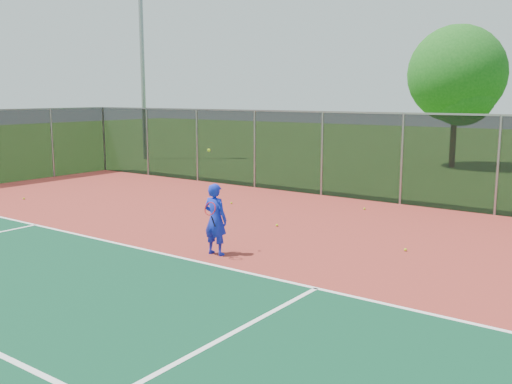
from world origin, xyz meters
TOP-DOWN VIEW (x-y plane):
  - ground at (0.00, 0.00)m, footprint 120.00×120.00m
  - court_apron at (0.00, 2.00)m, footprint 30.00×20.00m
  - fence_back at (0.00, 12.00)m, footprint 30.00×0.06m
  - tennis_player at (-1.03, 3.69)m, footprint 0.61×0.62m
  - practice_ball_0 at (-4.55, 8.70)m, footprint 0.07×0.07m
  - practice_ball_1 at (-1.47, 6.85)m, footprint 0.07×0.07m
  - practice_ball_3 at (-0.53, 10.41)m, footprint 0.07×0.07m
  - practice_ball_4 at (2.36, 6.49)m, footprint 0.07×0.07m
  - practice_ball_6 at (-10.90, 5.09)m, footprint 0.07×0.07m
  - floodlight_nw at (-17.15, 16.64)m, footprint 0.90×0.40m
  - tree_back_left at (-1.70, 23.18)m, footprint 4.80×4.80m

SIDE VIEW (x-z plane):
  - ground at x=0.00m, z-range 0.00..0.00m
  - court_apron at x=0.00m, z-range 0.00..0.02m
  - practice_ball_0 at x=-4.55m, z-range 0.02..0.09m
  - practice_ball_1 at x=-1.47m, z-range 0.02..0.09m
  - practice_ball_3 at x=-0.53m, z-range 0.02..0.09m
  - practice_ball_4 at x=2.36m, z-range 0.02..0.09m
  - practice_ball_6 at x=-10.90m, z-range 0.02..0.09m
  - tennis_player at x=-1.03m, z-range -0.36..2.04m
  - fence_back at x=0.00m, z-range 0.05..3.08m
  - tree_back_left at x=-1.70m, z-range 0.90..7.95m
  - floodlight_nw at x=-17.15m, z-range 0.77..12.04m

